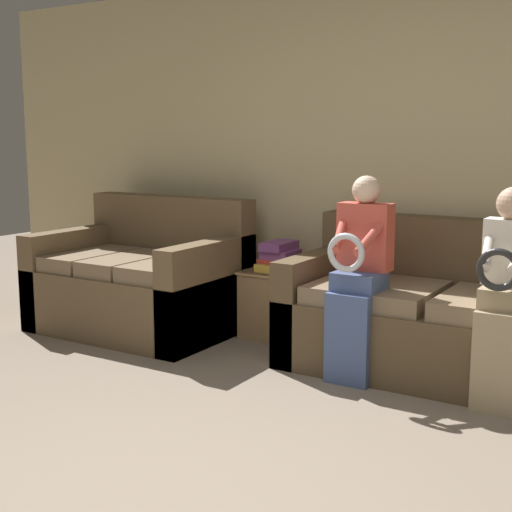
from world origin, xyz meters
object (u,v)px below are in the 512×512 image
couch_main (446,321)px  child_left_seated (358,270)px  child_right_seated (505,286)px  book_stack (280,257)px  side_shelf (280,302)px  couch_side (142,284)px

couch_main → child_left_seated: (-0.42, -0.38, 0.33)m
child_right_seated → book_stack: bearing=161.5°
child_left_seated → side_shelf: 1.10m
couch_main → child_right_seated: bearing=-42.7°
couch_main → child_left_seated: bearing=-137.4°
couch_side → book_stack: bearing=20.5°
couch_main → book_stack: 1.30m
child_right_seated → book_stack: size_ratio=3.69×
book_stack → couch_main: bearing=-8.0°
book_stack → side_shelf: bearing=89.5°
couch_side → side_shelf: 1.05m
couch_side → book_stack: (0.98, 0.36, 0.23)m
couch_main → book_stack: size_ratio=5.99×
couch_main → couch_side: 2.25m
couch_main → book_stack: (-1.26, 0.18, 0.25)m
side_shelf → book_stack: size_ratio=1.58×
couch_main → side_shelf: (-1.26, 0.18, -0.08)m
couch_main → book_stack: bearing=172.0°
side_shelf → book_stack: book_stack is taller
couch_main → couch_side: bearing=-175.3°
side_shelf → couch_main: bearing=-8.2°
couch_main → child_left_seated: child_left_seated is taller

